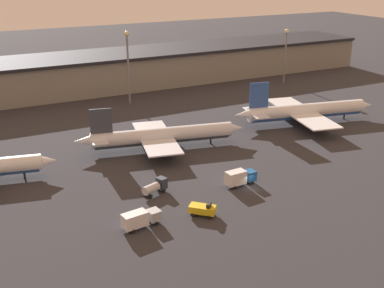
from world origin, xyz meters
TOP-DOWN VIEW (x-y plane):
  - ground at (0.00, 0.00)m, footprint 600.00×600.00m
  - terminal_building at (0.00, 103.80)m, footprint 237.17×28.54m
  - airplane_1 at (-8.33, 31.94)m, footprint 47.22×28.70m
  - airplane_2 at (41.38, 31.56)m, footprint 47.88×35.40m
  - service_vehicle_0 at (-29.10, -4.72)m, footprint 8.15×3.55m
  - service_vehicle_1 at (-1.87, 2.30)m, footprint 7.62×2.99m
  - service_vehicle_3 at (-16.05, -6.10)m, footprint 5.61×5.53m
  - service_vehicle_4 at (-20.79, 7.30)m, footprint 6.39×4.00m
  - lamp_post_1 at (-0.38, 78.38)m, footprint 1.80×1.80m
  - lamp_post_2 at (68.89, 78.38)m, footprint 1.80×1.80m

SIDE VIEW (x-z plane):
  - ground at x=0.00m, z-range 0.00..0.00m
  - service_vehicle_3 at x=-16.05m, z-range -0.08..2.88m
  - service_vehicle_4 at x=-20.79m, z-range 0.10..3.33m
  - service_vehicle_0 at x=-29.10m, z-range 0.20..3.70m
  - service_vehicle_1 at x=-1.87m, z-range 0.19..3.97m
  - airplane_1 at x=-8.33m, z-range -2.67..10.01m
  - airplane_2 at x=41.38m, z-range -3.21..10.96m
  - terminal_building at x=0.00m, z-range 0.04..13.92m
  - lamp_post_2 at x=68.89m, z-range 3.26..25.66m
  - lamp_post_1 at x=-0.38m, z-range 3.45..29.32m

